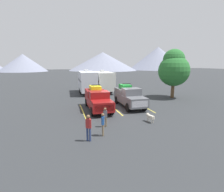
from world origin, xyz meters
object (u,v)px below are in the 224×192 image
at_px(pickup_truck_a, 98,99).
at_px(camper_trailer_a, 87,81).
at_px(person_a, 103,123).
at_px(pickup_truck_b, 129,96).
at_px(person_b, 88,126).
at_px(person_c, 105,116).
at_px(camper_trailer_b, 103,81).
at_px(dog, 150,116).

bearing_deg(pickup_truck_a, camper_trailer_a, 88.15).
height_order(camper_trailer_a, person_a, camper_trailer_a).
distance_m(pickup_truck_a, pickup_truck_b, 3.69).
relative_size(pickup_truck_b, person_b, 3.27).
relative_size(pickup_truck_a, pickup_truck_b, 1.04).
xyz_separation_m(pickup_truck_b, person_c, (-4.13, -5.64, -0.29)).
bearing_deg(person_b, camper_trailer_b, 74.11).
relative_size(pickup_truck_b, camper_trailer_b, 0.76).
distance_m(pickup_truck_b, person_a, 8.58).
distance_m(pickup_truck_a, person_b, 7.67).
bearing_deg(person_b, person_a, 28.13).
bearing_deg(person_b, person_c, 53.30).
relative_size(person_a, person_c, 1.03).
bearing_deg(camper_trailer_a, person_a, -94.40).
height_order(camper_trailer_a, person_b, camper_trailer_a).
distance_m(person_b, person_c, 2.64).
xyz_separation_m(pickup_truck_a, camper_trailer_b, (3.07, 10.53, 0.78)).
height_order(pickup_truck_a, camper_trailer_b, camper_trailer_b).
bearing_deg(dog, person_a, -158.89).
bearing_deg(camper_trailer_a, pickup_truck_a, -91.85).
bearing_deg(pickup_truck_b, pickup_truck_a, -174.33).
xyz_separation_m(pickup_truck_b, person_a, (-4.66, -7.20, -0.26)).
xyz_separation_m(person_a, dog, (4.38, 1.69, -0.43)).
relative_size(camper_trailer_a, person_a, 4.98).
bearing_deg(pickup_truck_b, person_b, -126.32).
xyz_separation_m(person_b, dog, (5.43, 2.25, -0.51)).
relative_size(camper_trailer_a, camper_trailer_b, 1.06).
bearing_deg(person_a, camper_trailer_a, 85.60).
bearing_deg(person_b, camper_trailer_a, 82.37).
distance_m(pickup_truck_b, dog, 5.56).
xyz_separation_m(pickup_truck_a, person_c, (-0.45, -5.28, -0.27)).
height_order(pickup_truck_b, person_a, pickup_truck_b).
bearing_deg(pickup_truck_a, dog, -56.59).
height_order(camper_trailer_b, person_b, camper_trailer_b).
bearing_deg(person_a, person_b, -151.87).
xyz_separation_m(pickup_truck_b, dog, (-0.28, -5.51, -0.69)).
xyz_separation_m(pickup_truck_a, camper_trailer_a, (0.33, 10.23, 0.84)).
distance_m(camper_trailer_a, dog, 15.75).
relative_size(pickup_truck_b, person_c, 3.69).
bearing_deg(pickup_truck_b, camper_trailer_b, 93.39).
distance_m(pickup_truck_b, person_c, 7.00).
distance_m(camper_trailer_a, person_c, 15.57).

